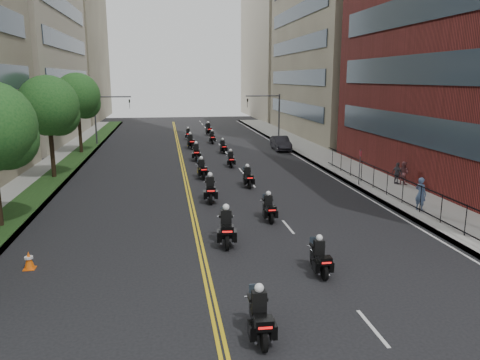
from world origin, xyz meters
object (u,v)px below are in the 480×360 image
object	(u,v)px
motorcycle_1	(320,258)
motorcycle_3	(269,209)
motorcycle_5	(248,178)
pedestrian_a	(421,194)
motorcycle_10	(191,142)
traffic_cone	(29,260)
pedestrian_b	(403,173)
motorcycle_7	(231,160)
motorcycle_2	(226,229)
motorcycle_13	(208,130)
pedestrian_c	(397,173)
motorcycle_0	(260,317)
motorcycle_6	(202,170)
parked_sedan	(281,143)
motorcycle_11	(212,138)
motorcycle_4	(210,190)
motorcycle_12	(188,135)
motorcycle_9	(223,147)
motorcycle_8	(196,153)

from	to	relation	value
motorcycle_1	motorcycle_3	xyz separation A→B (m)	(-0.44, 7.13, 0.01)
motorcycle_5	pedestrian_a	distance (m)	11.58
motorcycle_10	traffic_cone	size ratio (longest dim) A/B	3.26
motorcycle_5	pedestrian_b	size ratio (longest dim) A/B	1.34
motorcycle_7	pedestrian_b	world-z (taller)	pedestrian_b
motorcycle_1	motorcycle_2	distance (m)	4.96
motorcycle_3	motorcycle_5	bearing A→B (deg)	89.04
motorcycle_13	pedestrian_b	size ratio (longest dim) A/B	1.58
motorcycle_10	pedestrian_c	xyz separation A→B (m)	(13.32, -20.16, 0.21)
motorcycle_0	motorcycle_1	distance (m)	5.27
motorcycle_5	motorcycle_6	size ratio (longest dim) A/B	0.96
motorcycle_13	motorcycle_0	bearing A→B (deg)	-99.92
pedestrian_b	parked_sedan	bearing A→B (deg)	-17.80
pedestrian_a	motorcycle_6	bearing A→B (deg)	22.70
motorcycle_0	pedestrian_a	size ratio (longest dim) A/B	1.18
traffic_cone	motorcycle_2	bearing A→B (deg)	11.32
motorcycle_11	motorcycle_13	world-z (taller)	motorcycle_13
motorcycle_3	motorcycle_4	world-z (taller)	motorcycle_4
motorcycle_5	parked_sedan	distance (m)	17.41
pedestrian_c	motorcycle_2	bearing A→B (deg)	107.71
motorcycle_5	traffic_cone	xyz separation A→B (m)	(-11.09, -12.84, -0.27)
motorcycle_1	motorcycle_7	distance (m)	22.68
motorcycle_10	motorcycle_13	bearing A→B (deg)	67.71
motorcycle_11	pedestrian_c	distance (m)	26.15
motorcycle_2	motorcycle_12	xyz separation A→B (m)	(0.15, 37.65, -0.12)
parked_sedan	traffic_cone	world-z (taller)	parked_sedan
pedestrian_a	traffic_cone	distance (m)	20.19
motorcycle_13	motorcycle_9	bearing A→B (deg)	-96.05
motorcycle_10	pedestrian_b	bearing A→B (deg)	-63.59
motorcycle_2	motorcycle_11	bearing A→B (deg)	90.34
motorcycle_0	motorcycle_6	distance (m)	22.54
motorcycle_5	pedestrian_a	bearing A→B (deg)	-44.20
pedestrian_c	parked_sedan	bearing A→B (deg)	-5.69
motorcycle_3	parked_sedan	xyz separation A→B (m)	(6.65, 24.11, 0.10)
motorcycle_4	motorcycle_9	size ratio (longest dim) A/B	1.19
motorcycle_4	motorcycle_6	distance (m)	6.88
motorcycle_8	motorcycle_13	bearing A→B (deg)	82.88
motorcycle_8	traffic_cone	world-z (taller)	motorcycle_8
motorcycle_7	motorcycle_2	bearing A→B (deg)	-95.86
motorcycle_7	parked_sedan	distance (m)	10.77
pedestrian_c	pedestrian_a	bearing A→B (deg)	144.98
motorcycle_4	motorcycle_11	xyz separation A→B (m)	(2.72, 25.98, -0.07)
motorcycle_1	motorcycle_7	bearing A→B (deg)	92.06
motorcycle_3	motorcycle_6	size ratio (longest dim) A/B	0.94
motorcycle_3	motorcycle_4	size ratio (longest dim) A/B	0.87
motorcycle_12	pedestrian_b	xyz separation A→B (m)	(13.59, -28.02, 0.34)
pedestrian_a	pedestrian_c	distance (m)	6.68
motorcycle_13	pedestrian_a	size ratio (longest dim) A/B	1.35
motorcycle_2	motorcycle_7	bearing A→B (deg)	86.40
pedestrian_a	motorcycle_12	bearing A→B (deg)	-4.66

